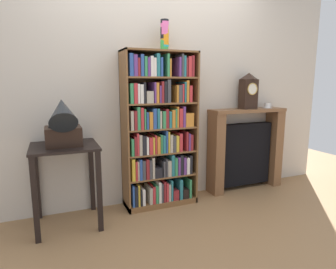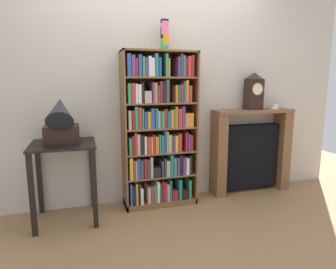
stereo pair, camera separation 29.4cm
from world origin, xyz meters
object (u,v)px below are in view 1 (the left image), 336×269
cup_stack (165,35)px  mantel_clock (248,91)px  gramophone (63,124)px  side_table_left (65,165)px  fireplace_mantel (245,150)px  bookshelf (159,134)px  teacup_with_saucer (267,106)px

cup_stack → mantel_clock: cup_stack is taller
cup_stack → gramophone: (-1.03, -0.19, -0.82)m
side_table_left → mantel_clock: bearing=4.0°
cup_stack → fireplace_mantel: (1.09, 0.04, -1.29)m
bookshelf → side_table_left: bookshelf is taller
gramophone → teacup_with_saucer: bearing=4.9°
side_table_left → gramophone: gramophone is taller
bookshelf → teacup_with_saucer: size_ratio=13.35×
fireplace_mantel → gramophone: bearing=-174.0°
bookshelf → cup_stack: cup_stack is taller
teacup_with_saucer → bookshelf: bearing=-178.5°
bookshelf → cup_stack: 1.01m
side_table_left → fireplace_mantel: (2.12, 0.17, -0.08)m
teacup_with_saucer → mantel_clock: bearing=-179.6°
cup_stack → gramophone: cup_stack is taller
fireplace_mantel → cup_stack: bearing=-178.1°
gramophone → cup_stack: bearing=10.4°
cup_stack → teacup_with_saucer: size_ratio=2.51×
cup_stack → teacup_with_saucer: cup_stack is taller
gramophone → bookshelf: bearing=9.9°
cup_stack → side_table_left: 1.59m
cup_stack → side_table_left: bearing=-172.6°
cup_stack → gramophone: bearing=-169.6°
fireplace_mantel → mantel_clock: size_ratio=2.37×
cup_stack → teacup_with_saucer: 1.58m
bookshelf → fireplace_mantel: size_ratio=1.63×
cup_stack → mantel_clock: bearing=0.8°
side_table_left → teacup_with_saucer: 2.46m
bookshelf → mantel_clock: (1.16, 0.04, 0.44)m
teacup_with_saucer → cup_stack: bearing=-179.3°
gramophone → fireplace_mantel: gramophone is taller
bookshelf → cup_stack: bearing=15.7°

